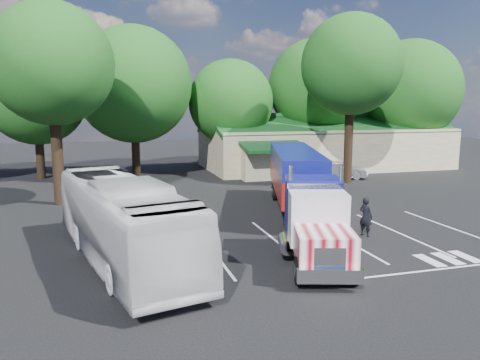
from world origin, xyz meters
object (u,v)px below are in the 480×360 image
object	(u,v)px
woman	(366,217)
bicycle	(300,190)
silver_sedan	(341,171)
semi_truck	(299,181)
tour_bus	(123,220)

from	to	relation	value
woman	bicycle	size ratio (longest dim) A/B	1.28
woman	bicycle	distance (m)	10.43
woman	silver_sedan	size ratio (longest dim) A/B	0.45
semi_truck	bicycle	world-z (taller)	semi_truck
bicycle	woman	bearing A→B (deg)	-126.61
woman	bicycle	world-z (taller)	woman
silver_sedan	semi_truck	bearing A→B (deg)	165.11
woman	silver_sedan	world-z (taller)	woman
tour_bus	woman	bearing A→B (deg)	-10.54
woman	bicycle	bearing A→B (deg)	-29.78
tour_bus	silver_sedan	bearing A→B (deg)	28.68
woman	silver_sedan	xyz separation A→B (m)	(7.50, 16.50, -0.25)
semi_truck	tour_bus	world-z (taller)	semi_truck
semi_truck	tour_bus	size ratio (longest dim) A/B	1.50
silver_sedan	tour_bus	bearing A→B (deg)	153.54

